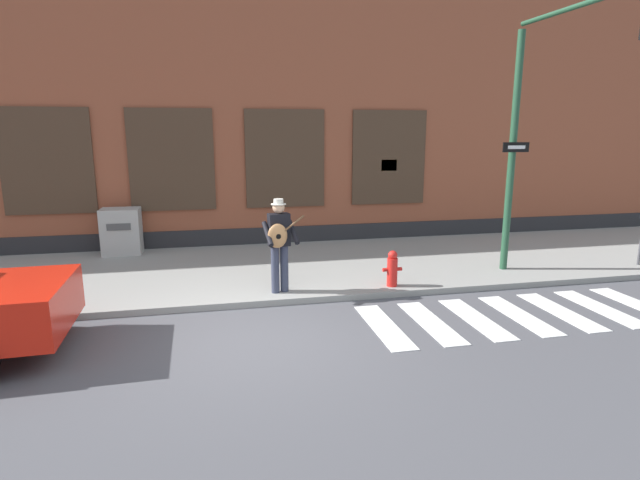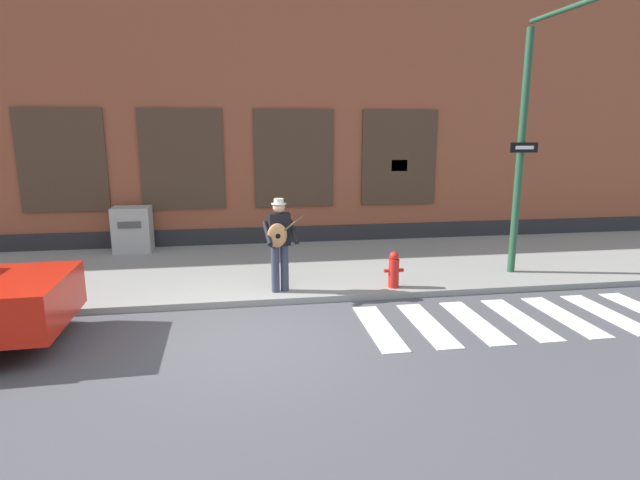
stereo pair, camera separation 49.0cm
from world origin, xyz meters
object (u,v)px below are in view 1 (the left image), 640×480
object	(u,v)px
busker	(279,240)
utility_box	(122,231)
fire_hydrant	(392,269)
traffic_light	(562,95)

from	to	relation	value
busker	utility_box	xyz separation A→B (m)	(-3.33, 3.78, -0.43)
busker	utility_box	distance (m)	5.06
busker	fire_hydrant	size ratio (longest dim) A/B	2.48
traffic_light	utility_box	distance (m)	9.93
busker	fire_hydrant	distance (m)	2.25
busker	traffic_light	bearing A→B (deg)	-8.08
busker	fire_hydrant	world-z (taller)	busker
utility_box	busker	bearing A→B (deg)	-48.63
traffic_light	fire_hydrant	bearing A→B (deg)	167.29
fire_hydrant	traffic_light	bearing A→B (deg)	-12.71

